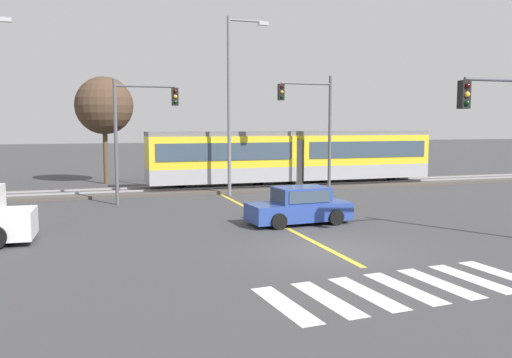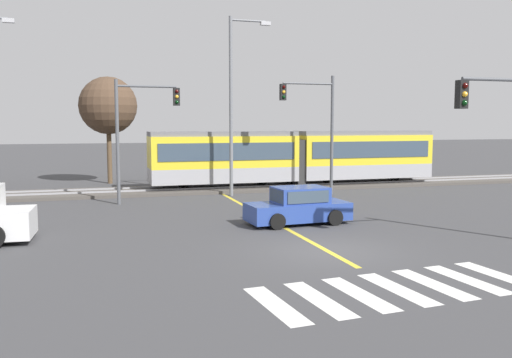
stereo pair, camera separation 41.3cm
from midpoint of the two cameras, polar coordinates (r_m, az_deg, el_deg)
The scene contains 18 objects.
ground_plane at distance 17.84m, azimuth 7.17°, elevation -7.47°, with size 200.00×200.00×0.00m, color #3D3D3F.
track_bed at distance 33.40m, azimuth -4.89°, elevation -1.04°, with size 120.00×4.00×0.18m, color #4C4742.
rail_near at distance 32.69m, azimuth -4.62°, elevation -0.94°, with size 120.00×0.08×0.10m, color #939399.
rail_far at distance 34.08m, azimuth -5.17°, elevation -0.66°, with size 120.00×0.08×0.10m, color #939399.
light_rail_tram at distance 34.76m, azimuth 3.55°, elevation 2.49°, with size 18.50×2.64×3.43m.
crosswalk_stripe_0 at distance 12.62m, azimuth 2.09°, elevation -13.09°, with size 0.56×2.80×0.01m, color silver.
crosswalk_stripe_1 at distance 13.09m, azimuth 6.58°, elevation -12.42°, with size 0.56×2.80×0.01m, color silver.
crosswalk_stripe_2 at distance 13.64m, azimuth 10.71°, elevation -11.73°, with size 0.56×2.80×0.01m, color silver.
crosswalk_stripe_3 at distance 14.25m, azimuth 14.49°, elevation -11.04°, with size 0.56×2.80×0.01m, color silver.
crosswalk_stripe_4 at distance 14.91m, azimuth 17.93°, elevation -10.37°, with size 0.56×2.80×0.01m, color silver.
crosswalk_stripe_5 at distance 15.63m, azimuth 21.05°, elevation -9.73°, with size 0.56×2.80×0.01m, color silver.
crosswalk_stripe_6 at distance 16.38m, azimuth 23.88°, elevation -9.13°, with size 0.56×2.80×0.01m, color silver.
lane_centre_line at distance 23.47m, azimuth 0.79°, elevation -4.18°, with size 0.20×16.84×0.01m, color gold.
sedan_crossing at distance 22.25m, azimuth 4.03°, elevation -2.93°, with size 4.30×2.11×1.52m.
traffic_light_far_right at distance 31.07m, azimuth 5.75°, elevation 6.41°, with size 3.25×0.38×6.79m.
traffic_light_far_left at distance 28.13m, azimuth -12.86°, elevation 5.84°, with size 3.25×0.38×6.29m.
street_lamp_centre at distance 30.61m, azimuth -2.88°, elevation 8.70°, with size 2.40×0.28×9.98m.
bare_tree_west at distance 38.18m, azimuth -15.99°, elevation 7.42°, with size 3.88×3.88×7.24m.
Camera 1 is at (-7.54, -15.67, 4.11)m, focal length 38.00 mm.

